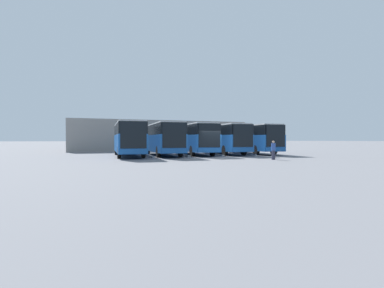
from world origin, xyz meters
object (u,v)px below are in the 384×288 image
bus_3 (163,138)px  pedestrian (273,149)px  bus_1 (222,138)px  bus_4 (128,138)px  bus_2 (193,138)px  bus_0 (250,138)px

bus_3 → pedestrian: (-6.84, 9.75, -1.00)m
pedestrian → bus_1: bearing=-107.5°
pedestrian → bus_3: bearing=-70.0°
bus_4 → pedestrian: bearing=143.0°
bus_4 → pedestrian: 14.16m
bus_1 → bus_3: (7.28, 0.50, 0.00)m
bus_3 → bus_2: bearing=-166.7°
bus_2 → pedestrian: 10.81m
bus_3 → pedestrian: bus_3 is taller
bus_0 → bus_1: bearing=0.5°
bus_2 → bus_1: bearing=-175.4°
bus_1 → bus_3: same height
bus_0 → bus_4: (14.56, 0.50, 0.00)m
bus_1 → bus_4: 10.95m
bus_2 → bus_3: same height
bus_4 → pedestrian: bus_4 is taller
bus_4 → pedestrian: (-10.48, 9.46, -1.00)m
bus_3 → pedestrian: bearing=130.1°
bus_1 → bus_2: bearing=4.6°
bus_2 → bus_4: bearing=11.4°
bus_2 → bus_4: 7.32m
bus_1 → bus_4: same height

